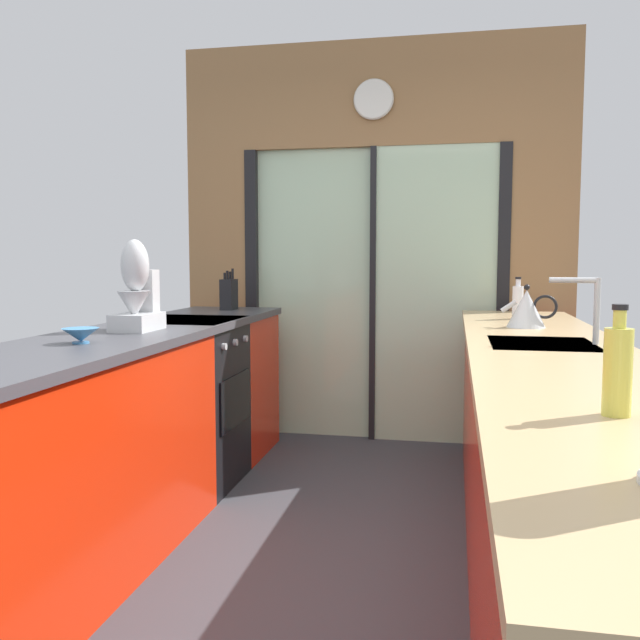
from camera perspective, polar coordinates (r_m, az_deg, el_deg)
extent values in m
cube|color=#38383D|center=(3.13, 0.26, -18.54)|extent=(5.04, 7.60, 0.02)
cube|color=olive|center=(4.77, 4.63, 18.50)|extent=(2.64, 0.08, 0.70)
cube|color=#B2D1AD|center=(4.74, -0.51, 2.17)|extent=(0.80, 0.02, 2.00)
cube|color=#B2D1AD|center=(4.60, 9.68, 2.01)|extent=(0.80, 0.02, 2.00)
cube|color=black|center=(4.83, -5.68, 2.21)|extent=(0.08, 0.10, 2.00)
cube|color=black|center=(4.63, 15.14, 1.92)|extent=(0.08, 0.10, 2.00)
cube|color=black|center=(4.65, 4.51, 2.10)|extent=(0.04, 0.10, 2.00)
cube|color=olive|center=(4.91, -8.47, 2.22)|extent=(0.42, 0.08, 2.00)
cube|color=olive|center=(4.66, 18.21, 1.85)|extent=(0.42, 0.08, 2.00)
cylinder|color=white|center=(4.71, 4.54, 18.07)|extent=(0.25, 0.03, 0.25)
torus|color=beige|center=(4.71, 4.54, 18.07)|extent=(0.27, 0.02, 0.27)
cube|color=red|center=(4.42, -8.23, -5.43)|extent=(0.58, 0.65, 0.88)
cube|color=#3D3D42|center=(2.93, -18.68, -1.99)|extent=(0.62, 3.80, 0.04)
cube|color=red|center=(2.67, 19.01, -12.82)|extent=(0.58, 3.80, 0.88)
cube|color=tan|center=(2.57, 19.31, -3.00)|extent=(0.62, 3.80, 0.04)
cube|color=#B7BABC|center=(2.81, 18.20, -2.37)|extent=(0.40, 0.48, 0.05)
cylinder|color=#B7BABC|center=(2.83, 22.32, 0.69)|extent=(0.02, 0.02, 0.26)
cylinder|color=#B7BABC|center=(2.80, 20.60, 3.16)|extent=(0.18, 0.02, 0.02)
cube|color=black|center=(3.85, -11.35, -7.08)|extent=(0.58, 0.60, 0.88)
cube|color=black|center=(3.74, -7.16, -6.76)|extent=(0.01, 0.48, 0.28)
cube|color=black|center=(3.78, -11.48, -0.17)|extent=(0.58, 0.60, 0.03)
cylinder|color=#B7BABC|center=(3.51, -8.07, -2.24)|extent=(0.02, 0.04, 0.04)
cylinder|color=#B7BABC|center=(3.68, -7.14, -1.88)|extent=(0.02, 0.04, 0.04)
cylinder|color=#B7BABC|center=(3.85, -6.29, -1.56)|extent=(0.02, 0.04, 0.04)
cylinder|color=teal|center=(2.82, -19.53, -1.80)|extent=(0.06, 0.06, 0.01)
cone|color=teal|center=(2.81, -19.55, -1.19)|extent=(0.14, 0.14, 0.05)
cube|color=black|center=(4.43, -7.70, 2.15)|extent=(0.08, 0.14, 0.20)
cylinder|color=black|center=(4.43, -8.05, 3.64)|extent=(0.02, 0.02, 0.05)
cylinder|color=black|center=(4.42, -7.83, 3.72)|extent=(0.02, 0.02, 0.07)
cylinder|color=black|center=(4.42, -7.61, 3.69)|extent=(0.02, 0.02, 0.06)
cylinder|color=black|center=(4.41, -7.39, 3.81)|extent=(0.02, 0.02, 0.08)
cube|color=#B7BABC|center=(3.24, -15.15, -0.16)|extent=(0.17, 0.26, 0.08)
cube|color=#B7BABC|center=(3.32, -14.44, 2.41)|extent=(0.10, 0.08, 0.20)
ellipsoid|color=#B7BABC|center=(3.21, -15.34, 4.45)|extent=(0.13, 0.12, 0.24)
cone|color=#B7BABC|center=(3.20, -15.43, 1.22)|extent=(0.15, 0.15, 0.13)
cone|color=#B7BABC|center=(3.42, 17.01, 0.93)|extent=(0.18, 0.18, 0.18)
sphere|color=black|center=(3.41, 17.05, 2.66)|extent=(0.03, 0.03, 0.03)
cylinder|color=#B7BABC|center=(3.41, 15.63, 1.11)|extent=(0.08, 0.02, 0.07)
torus|color=black|center=(3.42, 18.47, 1.06)|extent=(0.12, 0.01, 0.12)
cylinder|color=#D1CC4C|center=(1.57, 23.81, -4.06)|extent=(0.06, 0.06, 0.19)
cylinder|color=#D1CC4C|center=(1.55, 23.96, 0.08)|extent=(0.03, 0.03, 0.04)
cylinder|color=black|center=(1.55, 24.00, 1.00)|extent=(0.03, 0.03, 0.01)
cylinder|color=silver|center=(3.87, 16.34, 1.42)|extent=(0.06, 0.06, 0.18)
cylinder|color=silver|center=(3.87, 16.38, 3.05)|extent=(0.03, 0.03, 0.04)
cylinder|color=black|center=(3.87, 16.39, 3.42)|extent=(0.03, 0.03, 0.01)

